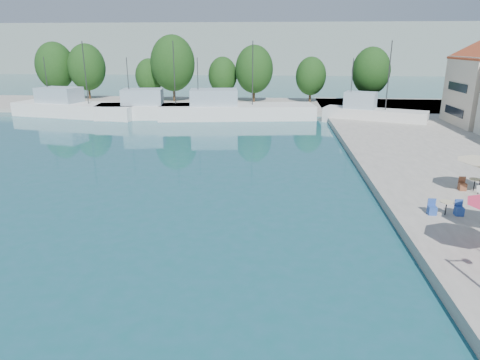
# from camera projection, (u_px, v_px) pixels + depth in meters

# --- Properties ---
(quay_far) EXTENTS (90.00, 16.00, 0.60)m
(quay_far) POSITION_uv_depth(u_px,v_px,m) (228.00, 105.00, 66.59)
(quay_far) COLOR gray
(quay_far) RESTS_ON ground
(hill_west) EXTENTS (180.00, 40.00, 16.00)m
(hill_west) POSITION_uv_depth(u_px,v_px,m) (196.00, 49.00, 154.38)
(hill_west) COLOR gray
(hill_west) RESTS_ON ground
(hill_east) EXTENTS (140.00, 40.00, 12.00)m
(hill_east) POSITION_uv_depth(u_px,v_px,m) (381.00, 54.00, 168.28)
(hill_east) COLOR gray
(hill_east) RESTS_ON ground
(trawler_01) EXTENTS (18.51, 8.22, 10.20)m
(trawler_01) POSITION_uv_depth(u_px,v_px,m) (75.00, 108.00, 58.13)
(trawler_01) COLOR white
(trawler_01) RESTS_ON ground
(trawler_02) EXTENTS (17.62, 6.88, 10.20)m
(trawler_02) POSITION_uv_depth(u_px,v_px,m) (160.00, 110.00, 56.80)
(trawler_02) COLOR silver
(trawler_02) RESTS_ON ground
(trawler_03) EXTENTS (20.72, 7.88, 10.20)m
(trawler_03) POSITION_uv_depth(u_px,v_px,m) (233.00, 110.00, 56.33)
(trawler_03) COLOR silver
(trawler_03) RESTS_ON ground
(trawler_04) EXTENTS (12.52, 7.46, 10.20)m
(trawler_04) POSITION_uv_depth(u_px,v_px,m) (372.00, 115.00, 52.57)
(trawler_04) COLOR silver
(trawler_04) RESTS_ON ground
(tree_01) EXTENTS (6.25, 6.25, 9.25)m
(tree_01) POSITION_uv_depth(u_px,v_px,m) (55.00, 66.00, 71.24)
(tree_01) COLOR #3F2B19
(tree_01) RESTS_ON quay_far
(tree_02) EXTENTS (6.06, 6.06, 8.97)m
(tree_02) POSITION_uv_depth(u_px,v_px,m) (87.00, 67.00, 70.64)
(tree_02) COLOR #3F2B19
(tree_02) RESTS_ON quay_far
(tree_03) EXTENTS (4.49, 4.49, 6.65)m
(tree_03) POSITION_uv_depth(u_px,v_px,m) (149.00, 76.00, 69.84)
(tree_03) COLOR #3F2B19
(tree_03) RESTS_ON quay_far
(tree_04) EXTENTS (6.95, 6.95, 10.29)m
(tree_04) POSITION_uv_depth(u_px,v_px,m) (173.00, 63.00, 67.34)
(tree_04) COLOR #3F2B19
(tree_04) RESTS_ON quay_far
(tree_05) EXTENTS (4.68, 4.68, 6.93)m
(tree_05) POSITION_uv_depth(u_px,v_px,m) (223.00, 75.00, 69.39)
(tree_05) COLOR #3F2B19
(tree_05) RESTS_ON quay_far
(tree_06) EXTENTS (5.91, 5.91, 8.75)m
(tree_06) POSITION_uv_depth(u_px,v_px,m) (254.00, 69.00, 66.91)
(tree_06) COLOR #3F2B19
(tree_06) RESTS_ON quay_far
(tree_07) EXTENTS (4.73, 4.73, 7.00)m
(tree_07) POSITION_uv_depth(u_px,v_px,m) (311.00, 76.00, 66.75)
(tree_07) COLOR #3F2B19
(tree_07) RESTS_ON quay_far
(tree_08) EXTENTS (5.73, 5.73, 8.49)m
(tree_08) POSITION_uv_depth(u_px,v_px,m) (371.00, 71.00, 65.10)
(tree_08) COLOR #3F2B19
(tree_08) RESTS_ON quay_far
(cafe_table_02) EXTENTS (1.82, 0.70, 0.76)m
(cafe_table_02) POSITION_uv_depth(u_px,v_px,m) (446.00, 210.00, 22.87)
(cafe_table_02) COLOR black
(cafe_table_02) RESTS_ON quay_right
(cafe_table_03) EXTENTS (1.82, 0.70, 0.76)m
(cafe_table_03) POSITION_uv_depth(u_px,v_px,m) (474.00, 186.00, 26.69)
(cafe_table_03) COLOR black
(cafe_table_03) RESTS_ON quay_right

